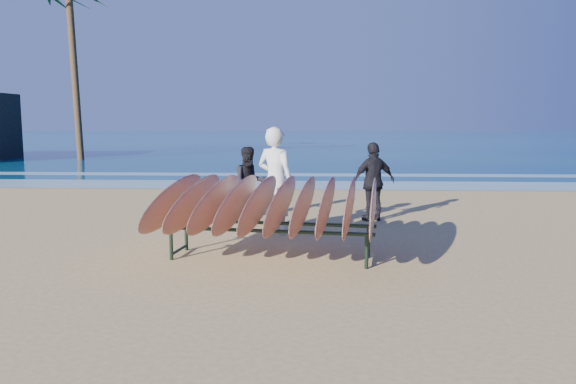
# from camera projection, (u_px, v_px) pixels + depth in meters

# --- Properties ---
(ground) EXTENTS (120.00, 120.00, 0.00)m
(ground) POSITION_uv_depth(u_px,v_px,m) (285.00, 260.00, 8.54)
(ground) COLOR tan
(ground) RESTS_ON ground
(ocean) EXTENTS (160.00, 160.00, 0.00)m
(ocean) POSITION_uv_depth(u_px,v_px,m) (312.00, 139.00, 63.03)
(ocean) COLOR navy
(ocean) RESTS_ON ground
(foam_near) EXTENTS (160.00, 160.00, 0.00)m
(foam_near) POSITION_uv_depth(u_px,v_px,m) (302.00, 185.00, 18.45)
(foam_near) COLOR white
(foam_near) RESTS_ON ground
(foam_far) EXTENTS (160.00, 160.00, 0.00)m
(foam_far) POSITION_uv_depth(u_px,v_px,m) (304.00, 175.00, 21.92)
(foam_far) COLOR white
(foam_far) RESTS_ON ground
(surfboard_rack) EXTENTS (3.49, 3.10, 1.34)m
(surfboard_rack) POSITION_uv_depth(u_px,v_px,m) (270.00, 204.00, 8.54)
(surfboard_rack) COLOR black
(surfboard_rack) RESTS_ON ground
(person_white) EXTENTS (0.87, 0.76, 2.00)m
(person_white) POSITION_uv_depth(u_px,v_px,m) (275.00, 181.00, 10.47)
(person_white) COLOR silver
(person_white) RESTS_ON ground
(person_dark_a) EXTENTS (0.93, 0.84, 1.56)m
(person_dark_a) POSITION_uv_depth(u_px,v_px,m) (250.00, 183.00, 12.10)
(person_dark_a) COLOR black
(person_dark_a) RESTS_ON ground
(person_dark_b) EXTENTS (1.06, 0.75, 1.67)m
(person_dark_b) POSITION_uv_depth(u_px,v_px,m) (374.00, 182.00, 11.85)
(person_dark_b) COLOR black
(person_dark_b) RESTS_ON ground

